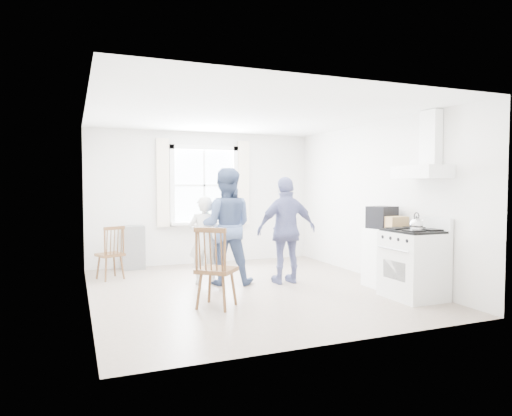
{
  "coord_description": "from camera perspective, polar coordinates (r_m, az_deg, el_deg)",
  "views": [
    {
      "loc": [
        -2.42,
        -6.31,
        1.57
      ],
      "look_at": [
        0.2,
        0.2,
        1.21
      ],
      "focal_mm": 32.0,
      "sensor_mm": 36.0,
      "label": 1
    }
  ],
  "objects": [
    {
      "name": "person_right",
      "position": [
        7.24,
        3.85,
        -2.78
      ],
      "size": [
        1.01,
        1.01,
        1.69
      ],
      "primitive_type": "imported",
      "rotation": [
        0.0,
        0.0,
        3.12
      ],
      "color": "navy",
      "rests_on": "ground"
    },
    {
      "name": "windsor_chair_b",
      "position": [
        5.76,
        -5.43,
        -6.34
      ],
      "size": [
        0.62,
        0.61,
        1.05
      ],
      "color": "#4B2E18",
      "rests_on": "ground"
    },
    {
      "name": "window_assembly",
      "position": [
        9.09,
        -6.46,
        2.27
      ],
      "size": [
        1.88,
        0.24,
        1.7
      ],
      "color": "white",
      "rests_on": "room_shell"
    },
    {
      "name": "shelf_unit",
      "position": [
        8.78,
        -15.08,
        -4.79
      ],
      "size": [
        0.4,
        0.3,
        0.8
      ],
      "primitive_type": "cube",
      "color": "gray",
      "rests_on": "ground"
    },
    {
      "name": "low_cabinet",
      "position": [
        7.26,
        15.86,
        -6.03
      ],
      "size": [
        0.5,
        0.55,
        0.9
      ],
      "primitive_type": "cube",
      "color": "white",
      "rests_on": "ground"
    },
    {
      "name": "kettle",
      "position": [
        6.44,
        19.41,
        -1.96
      ],
      "size": [
        0.18,
        0.18,
        0.25
      ],
      "color": "silver",
      "rests_on": "gas_stove"
    },
    {
      "name": "stereo_stack",
      "position": [
        7.22,
        15.47,
        -1.13
      ],
      "size": [
        0.45,
        0.42,
        0.34
      ],
      "color": "black",
      "rests_on": "low_cabinet"
    },
    {
      "name": "gas_stove",
      "position": [
        6.67,
        19.09,
        -6.57
      ],
      "size": [
        0.68,
        0.76,
        1.12
      ],
      "color": "silver",
      "rests_on": "ground"
    },
    {
      "name": "cardboard_box",
      "position": [
        7.04,
        17.06,
        -1.82
      ],
      "size": [
        0.31,
        0.23,
        0.2
      ],
      "primitive_type": "cube",
      "rotation": [
        0.0,
        0.0,
        0.02
      ],
      "color": "tan",
      "rests_on": "low_cabinet"
    },
    {
      "name": "potted_plant",
      "position": [
        9.02,
        -6.14,
        -0.48
      ],
      "size": [
        0.2,
        0.2,
        0.36
      ],
      "primitive_type": "imported",
      "rotation": [
        0.0,
        0.0,
        0.0
      ],
      "color": "#337337",
      "rests_on": "window_assembly"
    },
    {
      "name": "windsor_chair_a",
      "position": [
        7.86,
        -17.48,
        -4.66
      ],
      "size": [
        0.49,
        0.49,
        0.9
      ],
      "color": "#4B2E18",
      "rests_on": "ground"
    },
    {
      "name": "room_shell",
      "position": [
        6.76,
        -0.91,
        0.67
      ],
      "size": [
        4.62,
        5.12,
        2.64
      ],
      "color": "gray",
      "rests_on": "ground"
    },
    {
      "name": "range_hood",
      "position": [
        6.7,
        20.35,
        5.6
      ],
      "size": [
        0.45,
        0.76,
        0.94
      ],
      "color": "white",
      "rests_on": "room_shell"
    },
    {
      "name": "person_mid",
      "position": [
        7.19,
        -3.83,
        -2.28
      ],
      "size": [
        1.15,
        1.15,
        1.83
      ],
      "primitive_type": "imported",
      "rotation": [
        0.0,
        0.0,
        2.78
      ],
      "color": "#3F5176",
      "rests_on": "ground"
    },
    {
      "name": "person_left",
      "position": [
        7.23,
        -6.45,
        -4.0
      ],
      "size": [
        0.65,
        0.65,
        1.39
      ],
      "primitive_type": "imported",
      "rotation": [
        0.0,
        0.0,
        2.79
      ],
      "color": "silver",
      "rests_on": "ground"
    }
  ]
}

